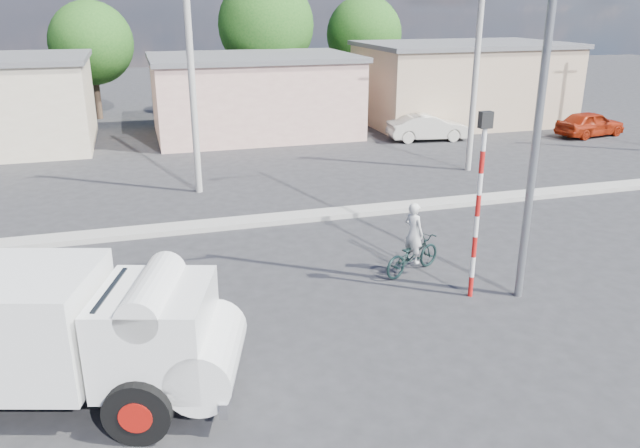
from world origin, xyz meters
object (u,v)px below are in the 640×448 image
object	(u,v)px
cyclist	(413,244)
car_cream	(428,127)
truck	(60,332)
car_red	(590,124)
bicycle	(412,255)
streetlight	(536,83)
traffic_pole	(479,191)

from	to	relation	value
cyclist	car_cream	world-z (taller)	cyclist
truck	car_red	world-z (taller)	truck
truck	bicycle	xyz separation A→B (m)	(7.99, 3.34, -0.86)
bicycle	car_red	bearing A→B (deg)	-74.51
truck	cyclist	distance (m)	8.68
bicycle	streetlight	xyz separation A→B (m)	(1.70, -1.95, 4.47)
cyclist	streetlight	world-z (taller)	streetlight
bicycle	car_cream	size ratio (longest dim) A/B	0.47
streetlight	bicycle	bearing A→B (deg)	131.05
truck	streetlight	world-z (taller)	streetlight
bicycle	car_red	xyz separation A→B (m)	(15.99, 13.23, 0.16)
truck	traffic_pole	distance (m)	9.00
car_red	traffic_pole	world-z (taller)	traffic_pole
truck	streetlight	xyz separation A→B (m)	(9.69, 1.39, 3.61)
cyclist	car_red	size ratio (longest dim) A/B	0.41
car_cream	traffic_pole	xyz separation A→B (m)	(-6.76, -16.33, 1.94)
bicycle	traffic_pole	xyz separation A→B (m)	(0.76, -1.65, 2.10)
truck	car_cream	xyz separation A→B (m)	(15.51, 18.03, -0.70)
streetlight	traffic_pole	bearing A→B (deg)	162.27
car_cream	traffic_pole	bearing A→B (deg)	163.96
cyclist	traffic_pole	size ratio (longest dim) A/B	0.36
car_cream	streetlight	bearing A→B (deg)	167.16
bicycle	streetlight	distance (m)	5.16
bicycle	car_cream	bearing A→B (deg)	-51.24
car_red	traffic_pole	distance (m)	21.38
cyclist	traffic_pole	world-z (taller)	traffic_pole
truck	car_red	bearing A→B (deg)	51.42
traffic_pole	streetlight	distance (m)	2.56
bicycle	traffic_pole	bearing A→B (deg)	-179.40
cyclist	traffic_pole	bearing A→B (deg)	-179.40
bicycle	cyclist	distance (m)	0.29
car_red	traffic_pole	xyz separation A→B (m)	(-15.23, -14.88, 1.94)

